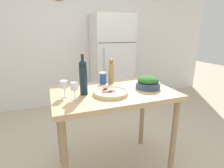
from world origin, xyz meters
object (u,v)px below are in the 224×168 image
wine_bottle (83,77)px  wine_glass_near (74,87)px  wine_glass_far (64,85)px  salt_canister (103,78)px  homemade_pizza (111,92)px  refrigerator (112,62)px  pepper_mill (111,72)px  salad_bowl (148,83)px

wine_bottle → wine_glass_near: bearing=-138.0°
wine_glass_far → salt_canister: wine_glass_far is taller
wine_glass_near → homemade_pizza: wine_glass_near is taller
refrigerator → pepper_mill: bearing=-110.4°
salt_canister → homemade_pizza: bearing=-96.2°
wine_glass_near → refrigerator: bearing=61.2°
refrigerator → salt_canister: bearing=-113.7°
refrigerator → homemade_pizza: 1.97m
wine_bottle → homemade_pizza: 0.29m
wine_glass_far → salt_canister: size_ratio=1.15×
pepper_mill → salt_canister: bearing=179.1°
salad_bowl → homemade_pizza: size_ratio=0.76×
wine_glass_near → salt_canister: bearing=44.8°
wine_bottle → wine_glass_near: wine_bottle is taller
salad_bowl → homemade_pizza: salad_bowl is taller
salad_bowl → salt_canister: size_ratio=1.93×
refrigerator → homemade_pizza: size_ratio=5.50×
wine_bottle → wine_glass_far: wine_bottle is taller
wine_glass_near → salad_bowl: wine_glass_near is taller
wine_glass_far → wine_bottle: bearing=-1.3°
wine_bottle → pepper_mill: bearing=36.9°
wine_glass_far → salad_bowl: (0.83, -0.04, -0.05)m
wine_bottle → salt_canister: wine_bottle is taller
wine_bottle → salad_bowl: (0.65, -0.04, -0.11)m
pepper_mill → wine_bottle: bearing=-143.1°
refrigerator → wine_glass_near: refrigerator is taller
wine_glass_near → wine_glass_far: (-0.08, 0.09, 0.00)m
salad_bowl → wine_glass_near: bearing=-176.2°
homemade_pizza → salt_canister: bearing=83.8°
refrigerator → pepper_mill: refrigerator is taller
homemade_pizza → wine_glass_far: bearing=168.5°
wine_bottle → salad_bowl: wine_bottle is taller
wine_glass_near → pepper_mill: bearing=38.1°
refrigerator → salad_bowl: (-0.27, -1.80, 0.08)m
wine_glass_far → pepper_mill: (0.54, 0.27, 0.02)m
refrigerator → salt_canister: refrigerator is taller
refrigerator → wine_glass_far: 2.08m
refrigerator → wine_glass_near: size_ratio=12.19×
refrigerator → pepper_mill: (-0.56, -1.49, 0.15)m
wine_bottle → salt_canister: 0.40m
wine_glass_near → wine_glass_far: 0.12m
pepper_mill → salt_canister: 0.12m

